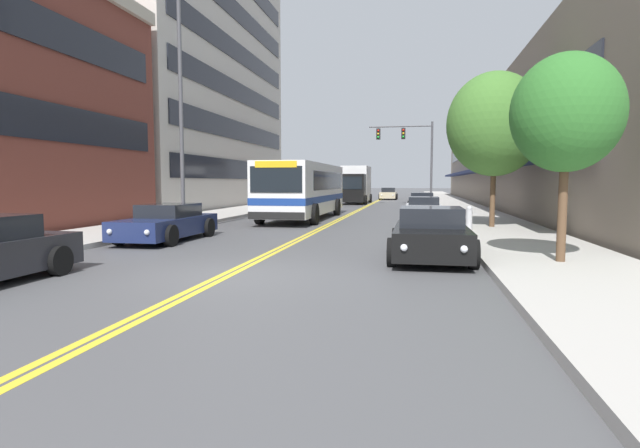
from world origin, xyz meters
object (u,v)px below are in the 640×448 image
(car_beige_moving_lead, at_px, (388,194))
(street_tree_right_near, at_px, (566,113))
(car_white_parked_right_far, at_px, (424,209))
(traffic_signal_mast, at_px, (411,147))
(car_navy_parked_left_near, at_px, (167,223))
(city_bus, at_px, (304,188))
(car_black_parked_right_foreground, at_px, (431,235))
(street_lamp_left_near, at_px, (187,93))
(street_tree_right_mid, at_px, (495,124))
(car_slate_blue_parked_right_mid, at_px, (422,202))
(box_truck, at_px, (355,185))
(car_red_parked_left_far, at_px, (307,199))
(fire_hydrant, at_px, (469,218))

(car_beige_moving_lead, bearing_deg, street_tree_right_near, -82.04)
(car_white_parked_right_far, distance_m, traffic_signal_mast, 16.82)
(traffic_signal_mast, bearing_deg, car_navy_parked_left_near, -105.85)
(city_bus, bearing_deg, street_tree_right_near, -56.99)
(car_black_parked_right_foreground, xyz_separation_m, street_lamp_left_near, (-9.37, 5.77, 4.88))
(car_beige_moving_lead, xyz_separation_m, street_tree_right_mid, (6.12, -36.33, 3.66))
(city_bus, xyz_separation_m, street_tree_right_mid, (8.95, -5.09, 2.62))
(car_slate_blue_parked_right_mid, relative_size, traffic_signal_mast, 0.69)
(street_tree_right_near, bearing_deg, car_black_parked_right_foreground, 163.58)
(box_truck, xyz_separation_m, street_lamp_left_near, (-3.47, -27.26, 3.77))
(car_beige_moving_lead, distance_m, traffic_signal_mast, 15.37)
(car_navy_parked_left_near, relative_size, street_tree_right_mid, 0.77)
(car_slate_blue_parked_right_mid, height_order, traffic_signal_mast, traffic_signal_mast)
(box_truck, bearing_deg, car_black_parked_right_foreground, -79.88)
(car_black_parked_right_foreground, xyz_separation_m, car_beige_moving_lead, (-3.46, 44.50, -0.00))
(car_navy_parked_left_near, distance_m, car_red_parked_left_far, 21.76)
(car_navy_parked_left_near, height_order, car_slate_blue_parked_right_mid, car_navy_parked_left_near)
(city_bus, height_order, box_truck, box_truck)
(traffic_signal_mast, bearing_deg, street_tree_right_near, -83.08)
(street_lamp_left_near, distance_m, fire_hydrant, 12.04)
(car_navy_parked_left_near, distance_m, car_black_parked_right_foreground, 9.02)
(car_white_parked_right_far, bearing_deg, car_slate_blue_parked_right_mid, 89.90)
(car_white_parked_right_far, height_order, fire_hydrant, car_white_parked_right_far)
(car_black_parked_right_foreground, relative_size, street_tree_right_mid, 0.67)
(car_slate_blue_parked_right_mid, xyz_separation_m, traffic_signal_mast, (-0.90, 6.97, 4.36))
(city_bus, distance_m, car_navy_parked_left_near, 11.02)
(car_red_parked_left_far, distance_m, street_tree_right_near, 27.80)
(box_truck, xyz_separation_m, fire_hydrant, (7.51, -26.41, -1.11))
(fire_hydrant, bearing_deg, traffic_signal_mast, 96.04)
(car_red_parked_left_far, bearing_deg, car_navy_parked_left_near, -90.12)
(city_bus, distance_m, street_tree_right_mid, 10.62)
(car_red_parked_left_far, distance_m, car_beige_moving_lead, 20.83)
(city_bus, xyz_separation_m, car_white_parked_right_far, (6.30, 0.50, -1.08))
(car_white_parked_right_far, relative_size, traffic_signal_mast, 0.63)
(car_beige_moving_lead, bearing_deg, car_navy_parked_left_near, -97.05)
(street_lamp_left_near, xyz_separation_m, street_tree_right_mid, (12.03, 2.40, -1.23))
(city_bus, bearing_deg, car_black_parked_right_foreground, -64.64)
(car_slate_blue_parked_right_mid, bearing_deg, car_beige_moving_lead, 99.24)
(car_white_parked_right_far, height_order, car_beige_moving_lead, car_beige_moving_lead)
(car_slate_blue_parked_right_mid, distance_m, street_tree_right_near, 24.20)
(box_truck, height_order, traffic_signal_mast, traffic_signal_mast)
(car_navy_parked_left_near, xyz_separation_m, street_lamp_left_near, (-0.72, 3.21, 4.92))
(car_slate_blue_parked_right_mid, bearing_deg, car_navy_parked_left_near, -113.00)
(city_bus, height_order, traffic_signal_mast, traffic_signal_mast)
(city_bus, xyz_separation_m, traffic_signal_mast, (5.42, 16.72, 3.28))
(city_bus, relative_size, street_tree_right_near, 2.36)
(city_bus, xyz_separation_m, car_red_parked_left_far, (-2.32, 11.05, -1.01))
(car_black_parked_right_foreground, bearing_deg, car_white_parked_right_far, 89.92)
(street_tree_right_near, bearing_deg, city_bus, 123.01)
(box_truck, relative_size, traffic_signal_mast, 0.97)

